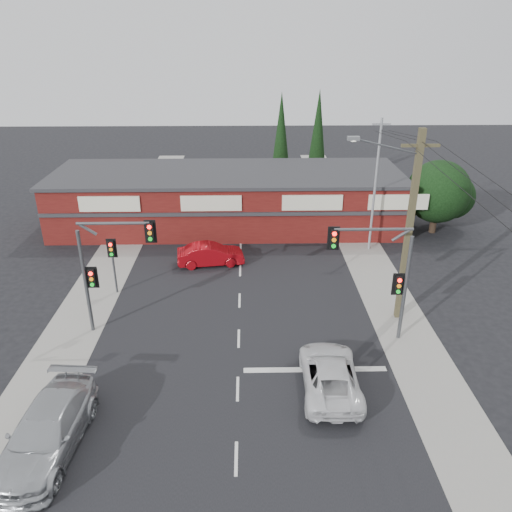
{
  "coord_description": "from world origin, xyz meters",
  "views": [
    {
      "loc": [
        0.46,
        -19.85,
        14.19
      ],
      "look_at": [
        0.9,
        3.0,
        3.65
      ],
      "focal_mm": 35.0,
      "sensor_mm": 36.0,
      "label": 1
    }
  ],
  "objects_px": {
    "silver_suv": "(47,431)",
    "shop_building": "(228,198)",
    "utility_pole": "(407,223)",
    "white_suv": "(330,374)",
    "red_sedan": "(211,254)"
  },
  "relations": [
    {
      "from": "shop_building",
      "to": "silver_suv",
      "type": "bearing_deg",
      "value": -104.4
    },
    {
      "from": "red_sedan",
      "to": "white_suv",
      "type": "bearing_deg",
      "value": -162.62
    },
    {
      "from": "silver_suv",
      "to": "shop_building",
      "type": "distance_m",
      "value": 23.7
    },
    {
      "from": "white_suv",
      "to": "silver_suv",
      "type": "bearing_deg",
      "value": 18.29
    },
    {
      "from": "white_suv",
      "to": "shop_building",
      "type": "xyz_separation_m",
      "value": [
        -4.94,
        19.72,
        1.42
      ]
    },
    {
      "from": "silver_suv",
      "to": "red_sedan",
      "type": "height_order",
      "value": "silver_suv"
    },
    {
      "from": "silver_suv",
      "to": "utility_pole",
      "type": "distance_m",
      "value": 18.24
    },
    {
      "from": "white_suv",
      "to": "shop_building",
      "type": "height_order",
      "value": "shop_building"
    },
    {
      "from": "silver_suv",
      "to": "shop_building",
      "type": "xyz_separation_m",
      "value": [
        5.88,
        22.92,
        1.3
      ]
    },
    {
      "from": "red_sedan",
      "to": "shop_building",
      "type": "bearing_deg",
      "value": -15.21
    },
    {
      "from": "silver_suv",
      "to": "shop_building",
      "type": "relative_size",
      "value": 0.21
    },
    {
      "from": "shop_building",
      "to": "utility_pole",
      "type": "height_order",
      "value": "utility_pole"
    },
    {
      "from": "silver_suv",
      "to": "utility_pole",
      "type": "bearing_deg",
      "value": 34.66
    },
    {
      "from": "white_suv",
      "to": "utility_pole",
      "type": "distance_m",
      "value": 8.61
    },
    {
      "from": "utility_pole",
      "to": "white_suv",
      "type": "bearing_deg",
      "value": -127.7
    }
  ]
}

